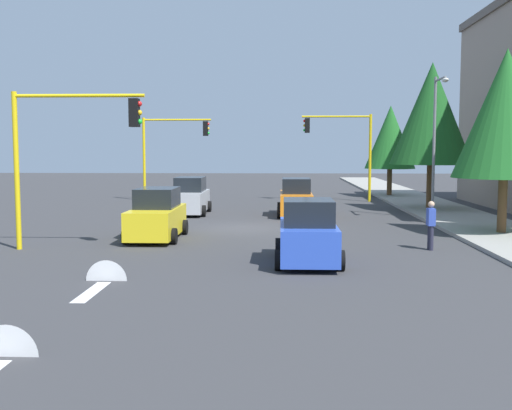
{
  "coord_description": "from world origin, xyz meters",
  "views": [
    {
      "loc": [
        26.98,
        1.62,
        3.51
      ],
      "look_at": [
        1.86,
        0.62,
        1.2
      ],
      "focal_mm": 43.33,
      "sensor_mm": 36.0,
      "label": 1
    }
  ],
  "objects_px": {
    "traffic_signal_far_left": "(343,140)",
    "tree_roadside_mid": "(432,114)",
    "traffic_signal_far_right": "(171,142)",
    "traffic_signal_near_right": "(68,138)",
    "tree_roadside_far": "(390,137)",
    "car_yellow": "(157,216)",
    "street_lamp_curbside": "(436,131)",
    "car_blue": "(308,234)",
    "tree_roadside_near": "(506,114)",
    "car_silver": "(190,197)",
    "pedestrian_crossing": "(431,224)",
    "car_orange": "(296,199)"
  },
  "relations": [
    {
      "from": "traffic_signal_far_left",
      "to": "street_lamp_curbside",
      "type": "bearing_deg",
      "value": 18.58
    },
    {
      "from": "traffic_signal_far_left",
      "to": "traffic_signal_near_right",
      "type": "bearing_deg",
      "value": -29.61
    },
    {
      "from": "traffic_signal_near_right",
      "to": "car_yellow",
      "type": "bearing_deg",
      "value": 137.0
    },
    {
      "from": "traffic_signal_far_left",
      "to": "pedestrian_crossing",
      "type": "distance_m",
      "value": 19.86
    },
    {
      "from": "traffic_signal_far_right",
      "to": "tree_roadside_far",
      "type": "xyz_separation_m",
      "value": [
        -4.0,
        15.18,
        0.37
      ]
    },
    {
      "from": "tree_roadside_near",
      "to": "traffic_signal_near_right",
      "type": "bearing_deg",
      "value": -76.1
    },
    {
      "from": "street_lamp_curbside",
      "to": "traffic_signal_near_right",
      "type": "bearing_deg",
      "value": -57.11
    },
    {
      "from": "street_lamp_curbside",
      "to": "car_silver",
      "type": "distance_m",
      "value": 13.08
    },
    {
      "from": "pedestrian_crossing",
      "to": "tree_roadside_far",
      "type": "bearing_deg",
      "value": 173.51
    },
    {
      "from": "tree_roadside_mid",
      "to": "pedestrian_crossing",
      "type": "height_order",
      "value": "tree_roadside_mid"
    },
    {
      "from": "traffic_signal_far_left",
      "to": "traffic_signal_far_right",
      "type": "bearing_deg",
      "value": -90.0
    },
    {
      "from": "traffic_signal_far_left",
      "to": "car_silver",
      "type": "xyz_separation_m",
      "value": [
        8.23,
        -8.93,
        -3.16
      ]
    },
    {
      "from": "tree_roadside_far",
      "to": "car_blue",
      "type": "height_order",
      "value": "tree_roadside_far"
    },
    {
      "from": "traffic_signal_far_right",
      "to": "traffic_signal_near_right",
      "type": "bearing_deg",
      "value": 0.04
    },
    {
      "from": "tree_roadside_near",
      "to": "car_silver",
      "type": "bearing_deg",
      "value": -119.51
    },
    {
      "from": "traffic_signal_near_right",
      "to": "car_yellow",
      "type": "relative_size",
      "value": 1.3
    },
    {
      "from": "street_lamp_curbside",
      "to": "traffic_signal_far_left",
      "type": "bearing_deg",
      "value": -161.42
    },
    {
      "from": "tree_roadside_near",
      "to": "car_silver",
      "type": "height_order",
      "value": "tree_roadside_near"
    },
    {
      "from": "tree_roadside_far",
      "to": "car_yellow",
      "type": "height_order",
      "value": "tree_roadside_far"
    },
    {
      "from": "traffic_signal_near_right",
      "to": "car_silver",
      "type": "height_order",
      "value": "traffic_signal_near_right"
    },
    {
      "from": "tree_roadside_mid",
      "to": "car_yellow",
      "type": "distance_m",
      "value": 17.97
    },
    {
      "from": "traffic_signal_far_left",
      "to": "street_lamp_curbside",
      "type": "distance_m",
      "value": 10.96
    },
    {
      "from": "car_yellow",
      "to": "traffic_signal_far_left",
      "type": "bearing_deg",
      "value": 152.86
    },
    {
      "from": "tree_roadside_near",
      "to": "traffic_signal_far_right",
      "type": "bearing_deg",
      "value": -134.69
    },
    {
      "from": "car_blue",
      "to": "traffic_signal_near_right",
      "type": "bearing_deg",
      "value": -105.54
    },
    {
      "from": "traffic_signal_far_right",
      "to": "car_silver",
      "type": "xyz_separation_m",
      "value": [
        8.23,
        2.45,
        -3.03
      ]
    },
    {
      "from": "traffic_signal_far_left",
      "to": "car_blue",
      "type": "xyz_separation_m",
      "value": [
        22.26,
        -3.25,
        -3.16
      ]
    },
    {
      "from": "car_blue",
      "to": "pedestrian_crossing",
      "type": "bearing_deg",
      "value": 121.6
    },
    {
      "from": "street_lamp_curbside",
      "to": "tree_roadside_near",
      "type": "height_order",
      "value": "tree_roadside_near"
    },
    {
      "from": "tree_roadside_far",
      "to": "tree_roadside_mid",
      "type": "relative_size",
      "value": 0.8
    },
    {
      "from": "street_lamp_curbside",
      "to": "car_yellow",
      "type": "distance_m",
      "value": 14.61
    },
    {
      "from": "traffic_signal_near_right",
      "to": "street_lamp_curbside",
      "type": "xyz_separation_m",
      "value": [
        -9.61,
        14.86,
        0.48
      ]
    },
    {
      "from": "traffic_signal_far_right",
      "to": "pedestrian_crossing",
      "type": "distance_m",
      "value": 23.42
    },
    {
      "from": "traffic_signal_far_left",
      "to": "tree_roadside_far",
      "type": "relative_size",
      "value": 0.87
    },
    {
      "from": "traffic_signal_near_right",
      "to": "tree_roadside_far",
      "type": "xyz_separation_m",
      "value": [
        -24.0,
        15.16,
        0.44
      ]
    },
    {
      "from": "car_silver",
      "to": "pedestrian_crossing",
      "type": "xyz_separation_m",
      "value": [
        11.35,
        10.05,
        0.01
      ]
    },
    {
      "from": "tree_roadside_near",
      "to": "car_yellow",
      "type": "distance_m",
      "value": 14.31
    },
    {
      "from": "traffic_signal_near_right",
      "to": "tree_roadside_mid",
      "type": "height_order",
      "value": "tree_roadside_mid"
    },
    {
      "from": "car_silver",
      "to": "pedestrian_crossing",
      "type": "height_order",
      "value": "car_silver"
    },
    {
      "from": "car_blue",
      "to": "car_orange",
      "type": "bearing_deg",
      "value": -179.82
    },
    {
      "from": "tree_roadside_near",
      "to": "car_yellow",
      "type": "height_order",
      "value": "tree_roadside_near"
    },
    {
      "from": "traffic_signal_far_left",
      "to": "tree_roadside_mid",
      "type": "bearing_deg",
      "value": 35.59
    },
    {
      "from": "car_blue",
      "to": "pedestrian_crossing",
      "type": "height_order",
      "value": "car_blue"
    },
    {
      "from": "traffic_signal_far_left",
      "to": "tree_roadside_mid",
      "type": "height_order",
      "value": "tree_roadside_mid"
    },
    {
      "from": "street_lamp_curbside",
      "to": "car_silver",
      "type": "height_order",
      "value": "street_lamp_curbside"
    },
    {
      "from": "traffic_signal_far_right",
      "to": "car_blue",
      "type": "xyz_separation_m",
      "value": [
        22.26,
        8.14,
        -3.03
      ]
    },
    {
      "from": "car_blue",
      "to": "car_yellow",
      "type": "xyz_separation_m",
      "value": [
        -4.92,
        -5.64,
        0.0
      ]
    },
    {
      "from": "street_lamp_curbside",
      "to": "car_orange",
      "type": "height_order",
      "value": "street_lamp_curbside"
    },
    {
      "from": "car_silver",
      "to": "tree_roadside_near",
      "type": "bearing_deg",
      "value": 60.49
    },
    {
      "from": "traffic_signal_near_right",
      "to": "traffic_signal_far_right",
      "type": "bearing_deg",
      "value": -179.96
    }
  ]
}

